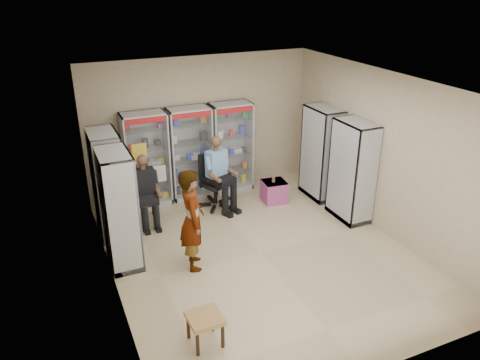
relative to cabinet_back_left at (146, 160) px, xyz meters
name	(u,v)px	position (x,y,z in m)	size (l,w,h in m)	color
floor	(260,253)	(1.30, -2.73, -1.00)	(6.00, 6.00, 0.00)	tan
room_shell	(262,148)	(1.30, -2.73, 0.97)	(5.02, 6.02, 3.01)	#C1AD8F
cabinet_back_left	(146,160)	(0.00, 0.00, 0.00)	(0.90, 0.50, 2.00)	silver
cabinet_back_mid	(190,153)	(0.95, 0.00, 0.00)	(0.90, 0.50, 2.00)	#A4A7AB
cabinet_back_right	(231,147)	(1.90, 0.00, 0.00)	(0.90, 0.50, 2.00)	#B2B5B9
cabinet_right_far	(321,153)	(3.53, -1.13, 0.00)	(0.50, 0.90, 2.00)	#A3A4AA
cabinet_right_near	(352,171)	(3.53, -2.23, 0.00)	(0.50, 0.90, 2.00)	#B7B9BF
cabinet_left_far	(108,184)	(-0.93, -0.93, 0.00)	(0.50, 0.90, 2.00)	#A8ABAF
cabinet_left_near	(119,210)	(-0.93, -2.03, 0.00)	(0.50, 0.90, 2.00)	#A2A5A9
wooden_chair	(145,199)	(-0.25, -0.73, -0.53)	(0.42, 0.42, 0.94)	#321F13
seated_customer	(145,191)	(-0.25, -0.78, -0.33)	(0.44, 0.60, 1.34)	black
office_chair	(215,181)	(1.25, -0.70, -0.42)	(0.63, 0.63, 1.16)	black
seated_shopkeeper	(216,175)	(1.25, -0.75, -0.26)	(0.49, 0.68, 1.48)	#638DC4
pink_trunk	(274,191)	(2.48, -1.00, -0.77)	(0.48, 0.46, 0.46)	#AF468E
tea_glass	(274,180)	(2.46, -1.01, -0.49)	(0.07, 0.07, 0.10)	#512706
woven_stool_a	(273,193)	(2.47, -0.99, -0.81)	(0.38, 0.38, 0.38)	#AF8C49
woven_stool_b	(205,329)	(-0.32, -4.41, -0.78)	(0.44, 0.44, 0.44)	#AA9047
standing_man	(192,220)	(0.12, -2.62, -0.12)	(0.64, 0.42, 1.75)	gray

